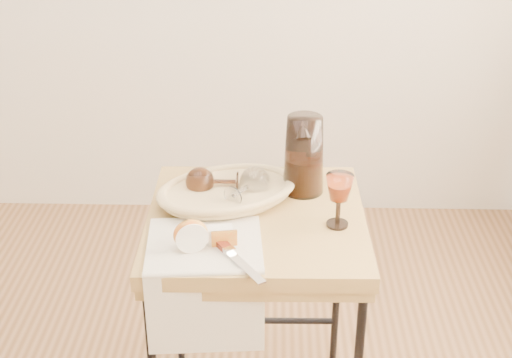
# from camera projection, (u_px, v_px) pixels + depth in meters

# --- Properties ---
(side_table) EXTENTS (0.59, 0.59, 0.74)m
(side_table) POSITION_uv_depth(u_px,v_px,m) (256.00, 325.00, 2.12)
(side_table) COLOR brown
(side_table) RESTS_ON floor
(tea_towel) EXTENTS (0.31, 0.28, 0.01)m
(tea_towel) POSITION_uv_depth(u_px,v_px,m) (204.00, 244.00, 1.82)
(tea_towel) COLOR #FCF0CA
(tea_towel) RESTS_ON side_table
(bread_basket) EXTENTS (0.42, 0.36, 0.05)m
(bread_basket) POSITION_uv_depth(u_px,v_px,m) (227.00, 194.00, 2.01)
(bread_basket) COLOR #9D7B4F
(bread_basket) RESTS_ON side_table
(goblet_lying_a) EXTENTS (0.13, 0.08, 0.08)m
(goblet_lying_a) POSITION_uv_depth(u_px,v_px,m) (216.00, 181.00, 2.01)
(goblet_lying_a) COLOR #512F1D
(goblet_lying_a) RESTS_ON bread_basket
(goblet_lying_b) EXTENTS (0.14, 0.16, 0.08)m
(goblet_lying_b) POSITION_uv_depth(u_px,v_px,m) (246.00, 188.00, 1.98)
(goblet_lying_b) COLOR white
(goblet_lying_b) RESTS_ON bread_basket
(pitcher) EXTENTS (0.19, 0.26, 0.27)m
(pitcher) POSITION_uv_depth(u_px,v_px,m) (304.00, 155.00, 2.02)
(pitcher) COLOR black
(pitcher) RESTS_ON side_table
(wine_goblet) EXTENTS (0.07, 0.07, 0.15)m
(wine_goblet) POSITION_uv_depth(u_px,v_px,m) (339.00, 201.00, 1.87)
(wine_goblet) COLOR white
(wine_goblet) RESTS_ON side_table
(apple_half) EXTENTS (0.10, 0.07, 0.08)m
(apple_half) POSITION_uv_depth(u_px,v_px,m) (191.00, 234.00, 1.78)
(apple_half) COLOR red
(apple_half) RESTS_ON tea_towel
(apple_wedge) EXTENTS (0.07, 0.04, 0.04)m
(apple_wedge) POSITION_uv_depth(u_px,v_px,m) (220.00, 235.00, 1.81)
(apple_wedge) COLOR white
(apple_wedge) RESTS_ON tea_towel
(table_knife) EXTENTS (0.16, 0.23, 0.02)m
(table_knife) POSITION_uv_depth(u_px,v_px,m) (231.00, 252.00, 1.76)
(table_knife) COLOR silver
(table_knife) RESTS_ON tea_towel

